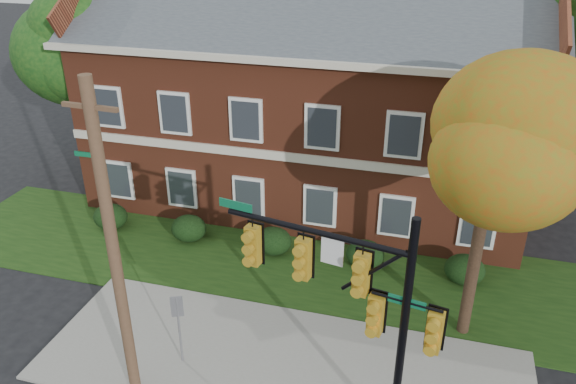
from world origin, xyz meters
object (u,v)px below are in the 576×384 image
(hedge_far_right, at_px, (465,270))
(tree_near_right, at_px, (507,132))
(apartment_building, at_px, (309,89))
(sign_post, at_px, (178,319))
(hedge_center, at_px, (273,241))
(hedge_left, at_px, (189,228))
(hedge_far_left, at_px, (111,217))
(traffic_signal, at_px, (357,298))
(hedge_right, at_px, (365,255))
(tree_left_rear, at_px, (87,41))
(utility_pole, at_px, (114,254))

(hedge_far_right, xyz_separation_m, tree_near_right, (0.22, -2.83, 6.14))
(apartment_building, height_order, sign_post, apartment_building)
(hedge_center, bearing_deg, tree_near_right, -21.42)
(hedge_center, bearing_deg, hedge_left, 180.00)
(sign_post, bearing_deg, hedge_far_left, 110.00)
(traffic_signal, bearing_deg, tree_near_right, 64.61)
(apartment_building, distance_m, sign_post, 12.10)
(hedge_far_left, xyz_separation_m, sign_post, (6.20, -6.33, 1.07))
(hedge_far_left, relative_size, tree_near_right, 0.16)
(hedge_center, bearing_deg, apartment_building, 90.00)
(hedge_right, height_order, tree_left_rear, tree_left_rear)
(tree_near_right, xyz_separation_m, traffic_signal, (-3.01, -4.20, -2.82))
(tree_left_rear, bearing_deg, hedge_center, -23.04)
(hedge_right, xyz_separation_m, sign_post, (-4.30, -6.33, 1.07))
(hedge_right, distance_m, traffic_signal, 7.81)
(sign_post, bearing_deg, hedge_left, 88.70)
(hedge_left, relative_size, hedge_far_right, 1.00)
(apartment_building, relative_size, hedge_far_right, 13.43)
(hedge_left, bearing_deg, tree_near_right, -14.81)
(hedge_left, bearing_deg, hedge_far_left, 180.00)
(hedge_far_left, bearing_deg, sign_post, -45.59)
(tree_left_rear, bearing_deg, hedge_far_right, -13.89)
(hedge_far_right, bearing_deg, utility_pole, -137.94)
(apartment_building, bearing_deg, hedge_far_right, -36.89)
(hedge_left, relative_size, traffic_signal, 0.23)
(hedge_far_left, xyz_separation_m, tree_left_rear, (-2.73, 4.14, 6.16))
(hedge_center, relative_size, sign_post, 0.60)
(hedge_center, distance_m, tree_left_rear, 12.23)
(hedge_far_left, xyz_separation_m, hedge_far_right, (14.00, 0.00, 0.00))
(hedge_center, relative_size, utility_pole, 0.16)
(hedge_far_right, bearing_deg, tree_left_rear, 166.11)
(hedge_left, height_order, tree_near_right, tree_near_right)
(tree_near_right, distance_m, utility_pole, 10.26)
(hedge_far_right, xyz_separation_m, utility_pole, (-8.53, -7.70, 3.92))
(tree_left_rear, height_order, traffic_signal, tree_left_rear)
(hedge_far_left, distance_m, traffic_signal, 13.65)
(tree_left_rear, bearing_deg, utility_pole, -55.30)
(tree_near_right, bearing_deg, traffic_signal, -125.66)
(hedge_far_left, xyz_separation_m, hedge_left, (3.50, 0.00, 0.00))
(hedge_right, bearing_deg, sign_post, -124.18)
(hedge_far_right, distance_m, utility_pole, 12.14)
(hedge_right, height_order, traffic_signal, traffic_signal)
(hedge_center, relative_size, tree_near_right, 0.16)
(tree_near_right, relative_size, tree_left_rear, 0.97)
(hedge_right, relative_size, hedge_far_right, 1.00)
(hedge_far_left, xyz_separation_m, hedge_right, (10.50, 0.00, 0.00))
(utility_pole, relative_size, sign_post, 3.73)
(hedge_far_right, relative_size, traffic_signal, 0.23)
(tree_near_right, height_order, utility_pole, utility_pole)
(apartment_building, distance_m, hedge_far_right, 9.82)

